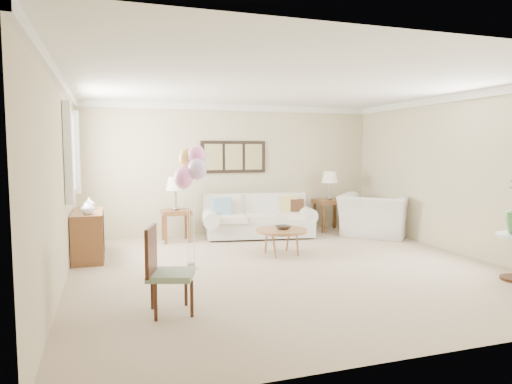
% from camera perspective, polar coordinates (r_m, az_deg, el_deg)
% --- Properties ---
extents(ground_plane, '(6.00, 6.00, 0.00)m').
position_cam_1_polar(ground_plane, '(6.69, 4.03, -9.37)').
color(ground_plane, '#B8A38E').
extents(room_shell, '(6.04, 6.04, 2.60)m').
position_cam_1_polar(room_shell, '(6.52, 2.92, 4.70)').
color(room_shell, '#C0B590').
rests_on(room_shell, ground).
extents(wall_art_triptych, '(1.35, 0.06, 0.65)m').
position_cam_1_polar(wall_art_triptych, '(9.29, -2.82, 4.40)').
color(wall_art_triptych, black).
rests_on(wall_art_triptych, ground).
extents(sofa, '(2.37, 1.15, 0.83)m').
position_cam_1_polar(sofa, '(8.91, 0.36, -3.53)').
color(sofa, silver).
rests_on(sofa, ground).
extents(end_table_left, '(0.54, 0.49, 0.58)m').
position_cam_1_polar(end_table_left, '(8.57, -9.99, -2.86)').
color(end_table_left, brown).
rests_on(end_table_left, ground).
extents(end_table_right, '(0.60, 0.55, 0.66)m').
position_cam_1_polar(end_table_right, '(9.68, 9.16, -1.55)').
color(end_table_right, brown).
rests_on(end_table_right, ground).
extents(lamp_left, '(0.35, 0.35, 0.61)m').
position_cam_1_polar(lamp_left, '(8.51, -10.05, 0.89)').
color(lamp_left, gray).
rests_on(lamp_left, end_table_left).
extents(lamp_right, '(0.33, 0.33, 0.59)m').
position_cam_1_polar(lamp_right, '(9.63, 9.21, 1.73)').
color(lamp_right, gray).
rests_on(lamp_right, end_table_right).
extents(coffee_table, '(0.83, 0.83, 0.42)m').
position_cam_1_polar(coffee_table, '(7.39, 3.21, -4.91)').
color(coffee_table, olive).
rests_on(coffee_table, ground).
extents(decor_bowl, '(0.26, 0.26, 0.06)m').
position_cam_1_polar(decor_bowl, '(7.36, 3.39, -4.45)').
color(decor_bowl, '#2E251E').
rests_on(decor_bowl, coffee_table).
extents(armchair, '(1.67, 1.67, 0.82)m').
position_cam_1_polar(armchair, '(9.26, 14.61, -2.85)').
color(armchair, silver).
rests_on(armchair, ground).
extents(accent_chair, '(0.56, 0.56, 0.92)m').
position_cam_1_polar(accent_chair, '(4.84, -11.38, -9.33)').
color(accent_chair, gray).
rests_on(accent_chair, ground).
extents(credenza, '(0.46, 1.20, 0.74)m').
position_cam_1_polar(credenza, '(7.62, -20.23, -5.04)').
color(credenza, brown).
rests_on(credenza, ground).
extents(vase_white, '(0.23, 0.23, 0.21)m').
position_cam_1_polar(vase_white, '(7.18, -20.31, -1.83)').
color(vase_white, white).
rests_on(vase_white, credenza).
extents(vase_sage, '(0.20, 0.20, 0.19)m').
position_cam_1_polar(vase_sage, '(7.81, -20.13, -1.33)').
color(vase_sage, silver).
rests_on(vase_sage, credenza).
extents(balloon_cluster, '(0.47, 0.45, 1.76)m').
position_cam_1_polar(balloon_cluster, '(6.52, -8.10, 3.24)').
color(balloon_cluster, gray).
rests_on(balloon_cluster, ground).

